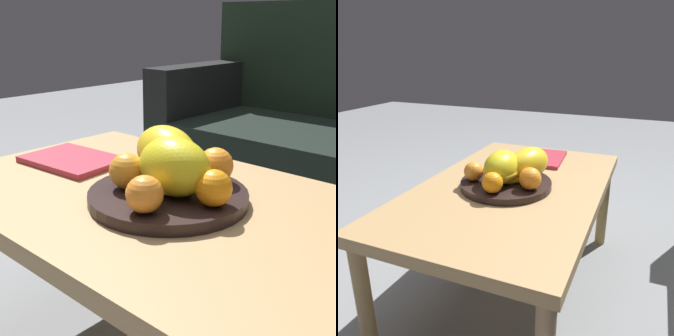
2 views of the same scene
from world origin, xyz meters
TOP-DOWN VIEW (x-y plane):
  - coffee_table at (0.00, 0.00)m, footprint 1.07×0.65m
  - fruit_bowl at (0.03, -0.01)m, footprint 0.34×0.34m
  - melon_large_front at (0.05, -0.02)m, footprint 0.17×0.12m
  - melon_smaller_beside at (-0.04, 0.05)m, footprint 0.21×0.17m
  - orange_front at (-0.05, -0.06)m, footprint 0.08×0.08m
  - orange_left at (0.07, -0.12)m, footprint 0.07×0.07m
  - orange_right at (0.15, -0.01)m, footprint 0.07×0.07m
  - orange_back at (0.07, 0.09)m, footprint 0.08×0.08m
  - banana_bunch at (0.03, 0.04)m, footprint 0.16×0.14m
  - magazine at (-0.34, 0.01)m, footprint 0.26×0.20m

SIDE VIEW (x-z plane):
  - coffee_table at x=0.00m, z-range 0.18..0.64m
  - magazine at x=-0.34m, z-range 0.46..0.47m
  - fruit_bowl at x=0.03m, z-range 0.46..0.48m
  - banana_bunch at x=0.03m, z-range 0.48..0.54m
  - orange_left at x=0.07m, z-range 0.48..0.55m
  - orange_right at x=0.15m, z-range 0.48..0.55m
  - orange_front at x=-0.05m, z-range 0.48..0.56m
  - orange_back at x=0.07m, z-range 0.48..0.56m
  - melon_smaller_beside at x=-0.04m, z-range 0.48..0.60m
  - melon_large_front at x=0.05m, z-range 0.48..0.60m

